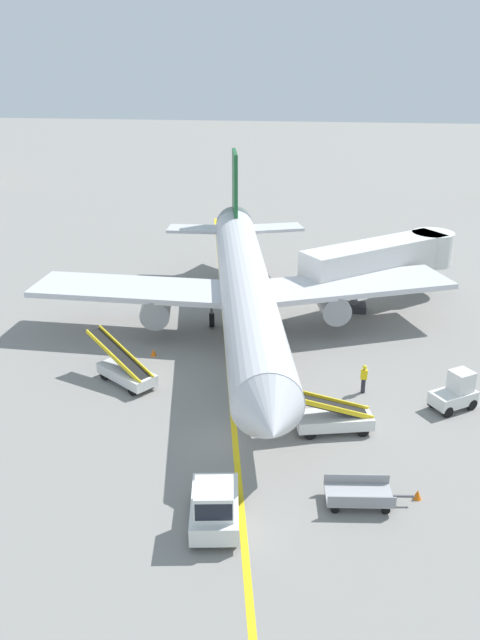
# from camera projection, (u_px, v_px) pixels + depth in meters

# --- Properties ---
(ground_plane) EXTENTS (300.00, 300.00, 0.00)m
(ground_plane) POSITION_uv_depth(u_px,v_px,m) (237.00, 441.00, 32.01)
(ground_plane) COLOR gray
(taxi_line_yellow) EXTENTS (14.44, 78.79, 0.01)m
(taxi_line_yellow) POSITION_uv_depth(u_px,v_px,m) (231.00, 390.00, 36.69)
(taxi_line_yellow) COLOR yellow
(taxi_line_yellow) RESTS_ON ground
(airliner) EXTENTS (28.16, 35.21, 10.10)m
(airliner) POSITION_uv_depth(u_px,v_px,m) (245.00, 286.00, 42.58)
(airliner) COLOR silver
(airliner) RESTS_ON ground
(jet_bridge) EXTENTS (11.60, 9.86, 4.85)m
(jet_bridge) POSITION_uv_depth(u_px,v_px,m) (389.00, 258.00, 47.97)
(jet_bridge) COLOR silver
(jet_bridge) RESTS_ON ground
(pushback_tug) EXTENTS (2.37, 3.82, 2.20)m
(pushback_tug) POSITION_uv_depth(u_px,v_px,m) (215.00, 506.00, 25.93)
(pushback_tug) COLOR silver
(pushback_tug) RESTS_ON ground
(baggage_tug_near_wing) EXTENTS (2.72, 2.41, 2.10)m
(baggage_tug_near_wing) POSITION_uv_depth(u_px,v_px,m) (456.00, 392.00, 34.59)
(baggage_tug_near_wing) COLOR silver
(baggage_tug_near_wing) RESTS_ON ground
(belt_loader_forward_hold) EXTENTS (4.75, 4.01, 2.59)m
(belt_loader_forward_hold) POSITION_uv_depth(u_px,v_px,m) (125.00, 370.00, 37.26)
(belt_loader_forward_hold) COLOR silver
(belt_loader_forward_hold) RESTS_ON ground
(belt_loader_aft_hold) EXTENTS (5.16, 2.32, 2.59)m
(belt_loader_aft_hold) POSITION_uv_depth(u_px,v_px,m) (332.00, 417.00, 32.55)
(belt_loader_aft_hold) COLOR silver
(belt_loader_aft_hold) RESTS_ON ground
(baggage_cart_loaded) EXTENTS (3.82, 1.82, 0.94)m
(baggage_cart_loaded) POSITION_uv_depth(u_px,v_px,m) (359.00, 495.00, 27.40)
(baggage_cart_loaded) COLOR #A5A5A8
(baggage_cart_loaded) RESTS_ON ground
(ground_crew_marshaller) EXTENTS (0.36, 0.24, 1.70)m
(ground_crew_marshaller) POSITION_uv_depth(u_px,v_px,m) (364.00, 378.00, 36.12)
(ground_crew_marshaller) COLOR #26262D
(ground_crew_marshaller) RESTS_ON ground
(safety_cone_nose_left) EXTENTS (0.36, 0.36, 0.44)m
(safety_cone_nose_left) POSITION_uv_depth(u_px,v_px,m) (153.00, 352.00, 40.76)
(safety_cone_nose_left) COLOR orange
(safety_cone_nose_left) RESTS_ON ground
(safety_cone_nose_right) EXTENTS (0.36, 0.36, 0.44)m
(safety_cone_nose_right) POSITION_uv_depth(u_px,v_px,m) (417.00, 494.00, 27.80)
(safety_cone_nose_right) COLOR orange
(safety_cone_nose_right) RESTS_ON ground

